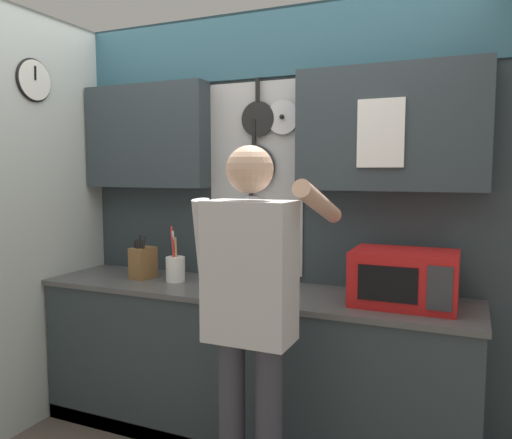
{
  "coord_description": "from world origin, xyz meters",
  "views": [
    {
      "loc": [
        1.17,
        -2.54,
        1.56
      ],
      "look_at": [
        -0.02,
        0.18,
        1.27
      ],
      "focal_mm": 35.0,
      "sensor_mm": 36.0,
      "label": 1
    }
  ],
  "objects_px": {
    "microwave": "(404,278)",
    "person": "(251,301)",
    "knife_block": "(143,262)",
    "utensil_crock": "(175,268)"
  },
  "relations": [
    {
      "from": "person",
      "to": "utensil_crock",
      "type": "bearing_deg",
      "value": 142.2
    },
    {
      "from": "microwave",
      "to": "utensil_crock",
      "type": "height_order",
      "value": "utensil_crock"
    },
    {
      "from": "knife_block",
      "to": "person",
      "type": "bearing_deg",
      "value": -30.65
    },
    {
      "from": "knife_block",
      "to": "person",
      "type": "height_order",
      "value": "person"
    },
    {
      "from": "microwave",
      "to": "knife_block",
      "type": "relative_size",
      "value": 1.83
    },
    {
      "from": "utensil_crock",
      "to": "person",
      "type": "height_order",
      "value": "person"
    },
    {
      "from": "microwave",
      "to": "knife_block",
      "type": "bearing_deg",
      "value": 179.97
    },
    {
      "from": "microwave",
      "to": "person",
      "type": "relative_size",
      "value": 0.3
    },
    {
      "from": "knife_block",
      "to": "utensil_crock",
      "type": "xyz_separation_m",
      "value": [
        0.24,
        0.0,
        -0.02
      ]
    },
    {
      "from": "utensil_crock",
      "to": "person",
      "type": "relative_size",
      "value": 0.2
    }
  ]
}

